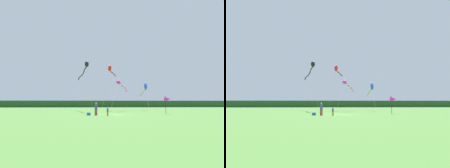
{
  "view_description": "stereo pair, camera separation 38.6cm",
  "coord_description": "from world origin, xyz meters",
  "views": [
    {
      "loc": [
        -1.82,
        -24.98,
        1.58
      ],
      "look_at": [
        0.0,
        6.0,
        5.05
      ],
      "focal_mm": 27.7,
      "sensor_mm": 36.0,
      "label": 1
    },
    {
      "loc": [
        -1.43,
        -25.0,
        1.58
      ],
      "look_at": [
        0.0,
        6.0,
        5.05
      ],
      "focal_mm": 27.7,
      "sensor_mm": 36.0,
      "label": 2
    }
  ],
  "objects": [
    {
      "name": "banner_flag_pole",
      "position": [
        8.14,
        0.69,
        2.21
      ],
      "size": [
        0.9,
        0.7,
        2.72
      ],
      "color": "black",
      "rests_on": "ground"
    },
    {
      "name": "kite_red",
      "position": [
        -0.04,
        12.23,
        9.08
      ],
      "size": [
        3.34,
        6.17,
        10.02
      ],
      "color": "#B2B2B2",
      "rests_on": "ground"
    },
    {
      "name": "person_child",
      "position": [
        -1.06,
        -2.29,
        0.59
      ],
      "size": [
        0.23,
        0.23,
        1.06
      ],
      "color": "olive",
      "rests_on": "ground"
    },
    {
      "name": "kite_magenta",
      "position": [
        1.78,
        9.21,
        5.77
      ],
      "size": [
        4.27,
        9.43,
        6.67
      ],
      "color": "#B2B2B2",
      "rests_on": "ground"
    },
    {
      "name": "distant_treeline",
      "position": [
        0.0,
        45.0,
        1.31
      ],
      "size": [
        108.0,
        3.54,
        2.62
      ],
      "primitive_type": "cube",
      "color": "#234C23",
      "rests_on": "ground"
    },
    {
      "name": "person_adult",
      "position": [
        -2.59,
        -1.57,
        0.93
      ],
      "size": [
        0.37,
        0.37,
        1.67
      ],
      "color": "#B23338",
      "rests_on": "ground"
    },
    {
      "name": "ground_plane",
      "position": [
        0.0,
        0.0,
        0.0
      ],
      "size": [
        120.0,
        120.0,
        0.0
      ],
      "primitive_type": "plane",
      "color": "#477533"
    },
    {
      "name": "kite_black",
      "position": [
        -5.08,
        8.82,
        8.78
      ],
      "size": [
        4.03,
        10.23,
        9.82
      ],
      "color": "#B2B2B2",
      "rests_on": "ground"
    },
    {
      "name": "cooler_box",
      "position": [
        -3.54,
        -1.78,
        0.18
      ],
      "size": [
        0.49,
        0.37,
        0.36
      ],
      "primitive_type": "cube",
      "color": "#1959B2",
      "rests_on": "ground"
    },
    {
      "name": "kite_blue",
      "position": [
        7.49,
        11.89,
        4.91
      ],
      "size": [
        0.87,
        9.94,
        6.17
      ],
      "color": "#B2B2B2",
      "rests_on": "ground"
    }
  ]
}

